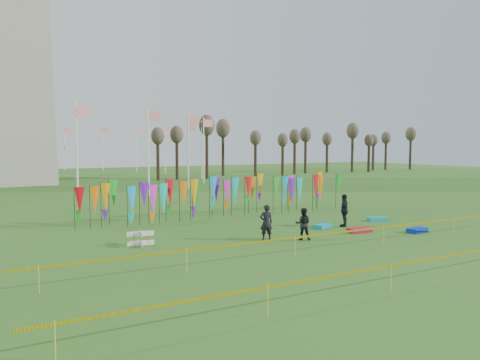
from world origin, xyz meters
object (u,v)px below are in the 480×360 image
person_right (344,210)px  kite_bag_turquoise (323,226)px  kite_bag_teal (378,219)px  person_left (266,223)px  box_kite (141,238)px  kite_bag_red (359,230)px  kite_bag_blue (417,230)px  person_mid (303,224)px

person_right → kite_bag_turquoise: size_ratio=1.66×
kite_bag_teal → person_left: bearing=-169.7°
person_left → kite_bag_turquoise: size_ratio=1.57×
box_kite → kite_bag_red: (11.20, -2.38, -0.23)m
kite_bag_blue → kite_bag_red: kite_bag_blue is taller
kite_bag_teal → kite_bag_blue: bearing=-104.4°
person_mid → kite_bag_blue: size_ratio=1.37×
person_mid → kite_bag_turquoise: bearing=-109.4°
box_kite → kite_bag_red: box_kite is taller
kite_bag_turquoise → kite_bag_teal: size_ratio=0.94×
box_kite → person_right: person_right is taller
box_kite → kite_bag_turquoise: 10.33m
person_left → kite_bag_teal: bearing=-153.3°
kite_bag_red → kite_bag_turquoise: bearing=114.0°
kite_bag_turquoise → person_right: bearing=-10.5°
person_right → kite_bag_turquoise: (-1.35, 0.25, -0.82)m
box_kite → person_right: (11.67, -0.65, 0.58)m
person_right → person_mid: bearing=-12.6°
person_right → kite_bag_teal: bearing=153.8°
kite_bag_blue → kite_bag_red: 3.06m
kite_bag_red → kite_bag_teal: 4.28m
kite_bag_teal → kite_bag_red: bearing=-148.0°
person_left → person_mid: size_ratio=1.12×
person_left → person_right: size_ratio=0.94×
box_kite → person_left: size_ratio=0.40×
kite_bag_red → person_right: bearing=74.8°
person_left → kite_bag_teal: size_ratio=1.47×
box_kite → kite_bag_blue: size_ratio=0.61×
kite_bag_red → kite_bag_teal: (3.63, 2.27, -0.00)m
box_kite → kite_bag_teal: 14.83m
person_right → kite_bag_turquoise: 1.60m
box_kite → kite_bag_turquoise: (10.32, -0.40, -0.24)m
person_mid → kite_bag_teal: (7.44, 2.38, -0.67)m
kite_bag_blue → kite_bag_red: (-2.66, 1.53, -0.00)m
person_right → kite_bag_red: person_right is taller
person_mid → person_right: 4.66m
kite_bag_turquoise → kite_bag_teal: 4.52m
person_left → kite_bag_blue: size_ratio=1.53×
person_left → kite_bag_red: (5.48, -0.62, -0.76)m
kite_bag_turquoise → kite_bag_red: 2.17m
box_kite → person_mid: bearing=-18.6°
box_kite → kite_bag_blue: box_kite is taller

